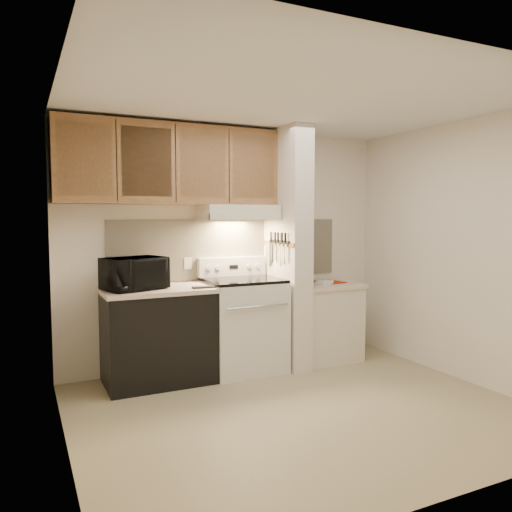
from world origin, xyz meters
TOP-DOWN VIEW (x-y plane):
  - floor at (0.00, 0.00)m, footprint 3.60×3.60m
  - ceiling at (0.00, 0.00)m, footprint 3.60×3.60m
  - wall_back at (0.00, 1.50)m, footprint 3.60×2.50m
  - wall_left at (-1.80, 0.00)m, footprint 0.02×3.00m
  - wall_right at (1.80, 0.00)m, footprint 0.02×3.00m
  - backsplash at (0.00, 1.49)m, footprint 2.60×0.02m
  - range_body at (0.00, 1.16)m, footprint 0.76×0.65m
  - oven_window at (0.00, 0.84)m, footprint 0.50×0.01m
  - oven_handle at (0.00, 0.80)m, footprint 0.65×0.02m
  - cooktop at (0.00, 1.16)m, footprint 0.74×0.64m
  - range_backguard at (0.00, 1.44)m, footprint 0.76×0.08m
  - range_display at (0.00, 1.40)m, footprint 0.10×0.01m
  - range_knob_left_outer at (-0.28, 1.40)m, footprint 0.05×0.02m
  - range_knob_left_inner at (-0.18, 1.40)m, footprint 0.05×0.02m
  - range_knob_right_inner at (0.18, 1.40)m, footprint 0.05×0.02m
  - range_knob_right_outer at (0.28, 1.40)m, footprint 0.05×0.02m
  - dishwasher_front at (-0.88, 1.17)m, footprint 1.00×0.63m
  - left_countertop at (-0.88, 1.17)m, footprint 1.04×0.67m
  - spoon_rest at (-0.48, 0.97)m, footprint 0.24×0.08m
  - teal_jar at (-1.23, 1.06)m, footprint 0.12×0.12m
  - outlet at (-0.48, 1.48)m, footprint 0.08×0.01m
  - microwave at (-1.10, 1.15)m, footprint 0.63×0.52m
  - partition_pillar at (0.51, 1.15)m, footprint 0.22×0.70m
  - pillar_trim at (0.39, 1.15)m, footprint 0.01×0.70m
  - knife_strip at (0.39, 1.10)m, footprint 0.02×0.42m
  - knife_blade_a at (0.38, 0.94)m, footprint 0.01×0.03m
  - knife_handle_a at (0.38, 0.95)m, footprint 0.02×0.02m
  - knife_blade_b at (0.38, 1.02)m, footprint 0.01×0.04m
  - knife_handle_b at (0.38, 1.02)m, footprint 0.02×0.02m
  - knife_blade_c at (0.38, 1.10)m, footprint 0.01×0.04m
  - knife_handle_c at (0.38, 1.10)m, footprint 0.02×0.02m
  - knife_blade_d at (0.38, 1.19)m, footprint 0.01×0.04m
  - knife_handle_d at (0.38, 1.17)m, footprint 0.02×0.02m
  - knife_blade_e at (0.38, 1.27)m, footprint 0.01×0.04m
  - knife_handle_e at (0.38, 1.26)m, footprint 0.02×0.02m
  - oven_mitt at (0.38, 1.32)m, footprint 0.03×0.09m
  - right_cab_base at (0.97, 1.15)m, footprint 0.70×0.60m
  - right_countertop at (0.97, 1.15)m, footprint 0.74×0.64m
  - red_folder at (1.07, 1.18)m, footprint 0.27×0.34m
  - white_box at (0.92, 1.05)m, footprint 0.19×0.15m
  - range_hood at (0.00, 1.28)m, footprint 0.78×0.44m
  - hood_lip at (0.00, 1.07)m, footprint 0.78×0.04m
  - upper_cabinets at (-0.69, 1.32)m, footprint 2.18×0.33m
  - cab_door_a at (-1.51, 1.17)m, footprint 0.46×0.01m
  - cab_gap_a at (-1.23, 1.16)m, footprint 0.01×0.01m
  - cab_door_b at (-0.96, 1.17)m, footprint 0.46×0.01m
  - cab_gap_b at (-0.69, 1.16)m, footprint 0.01×0.01m
  - cab_door_c at (-0.42, 1.17)m, footprint 0.46×0.01m
  - cab_gap_c at (-0.14, 1.16)m, footprint 0.01×0.01m
  - cab_door_d at (0.13, 1.17)m, footprint 0.46×0.01m

SIDE VIEW (x-z plane):
  - floor at x=0.00m, z-range 0.00..0.00m
  - right_cab_base at x=0.97m, z-range 0.00..0.81m
  - dishwasher_front at x=-0.88m, z-range 0.00..0.87m
  - range_body at x=0.00m, z-range 0.00..0.92m
  - oven_window at x=0.00m, z-range 0.35..0.65m
  - oven_handle at x=0.00m, z-range 0.71..0.73m
  - right_countertop at x=0.97m, z-range 0.81..0.85m
  - red_folder at x=1.07m, z-range 0.85..0.86m
  - white_box at x=0.92m, z-range 0.85..0.89m
  - left_countertop at x=-0.88m, z-range 0.87..0.91m
  - spoon_rest at x=-0.48m, z-range 0.91..0.93m
  - cooktop at x=0.00m, z-range 0.92..0.95m
  - teal_jar at x=-1.23m, z-range 0.91..1.02m
  - range_backguard at x=0.00m, z-range 0.95..1.15m
  - range_display at x=0.00m, z-range 1.03..1.07m
  - range_knob_left_outer at x=-0.28m, z-range 1.03..1.07m
  - range_knob_left_inner at x=-0.18m, z-range 1.03..1.07m
  - range_knob_right_inner at x=0.18m, z-range 1.03..1.07m
  - range_knob_right_outer at x=0.28m, z-range 1.03..1.07m
  - microwave at x=-1.10m, z-range 0.91..1.21m
  - outlet at x=-0.48m, z-range 1.04..1.16m
  - oven_mitt at x=0.38m, z-range 1.08..1.30m
  - knife_blade_c at x=0.38m, z-range 1.10..1.30m
  - knife_blade_b at x=0.38m, z-range 1.12..1.30m
  - knife_blade_e at x=0.38m, z-range 1.12..1.30m
  - knife_blade_a at x=0.38m, z-range 1.14..1.30m
  - knife_blade_d at x=0.38m, z-range 1.14..1.30m
  - backsplash at x=0.00m, z-range 0.92..1.55m
  - wall_back at x=0.00m, z-range 1.24..1.26m
  - wall_left at x=-1.80m, z-range 0.00..2.50m
  - wall_right at x=1.80m, z-range 0.00..2.50m
  - partition_pillar at x=0.51m, z-range 0.00..2.50m
  - pillar_trim at x=0.39m, z-range 1.28..1.32m
  - knife_strip at x=0.39m, z-range 1.30..1.34m
  - knife_handle_a at x=0.38m, z-range 1.32..1.42m
  - knife_handle_b at x=0.38m, z-range 1.32..1.42m
  - knife_handle_c at x=0.38m, z-range 1.32..1.42m
  - knife_handle_d at x=0.38m, z-range 1.32..1.42m
  - knife_handle_e at x=0.38m, z-range 1.32..1.42m
  - hood_lip at x=0.00m, z-range 1.55..1.61m
  - range_hood at x=0.00m, z-range 1.55..1.70m
  - upper_cabinets at x=-0.69m, z-range 1.70..2.47m
  - cab_door_a at x=-1.51m, z-range 1.77..2.40m
  - cab_gap_a at x=-1.23m, z-range 1.72..2.45m
  - cab_door_b at x=-0.96m, z-range 1.77..2.40m
  - cab_gap_b at x=-0.69m, z-range 1.72..2.45m
  - cab_door_c at x=-0.42m, z-range 1.77..2.40m
  - cab_gap_c at x=-0.14m, z-range 1.72..2.45m
  - cab_door_d at x=0.13m, z-range 1.77..2.40m
  - ceiling at x=0.00m, z-range 2.50..2.50m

